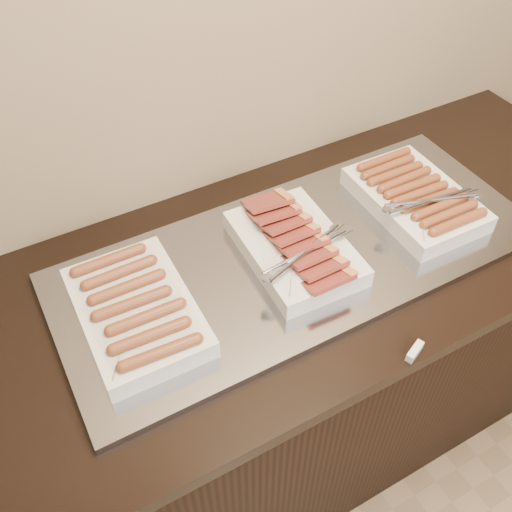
{
  "coord_description": "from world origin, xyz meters",
  "views": [
    {
      "loc": [
        -0.54,
        1.33,
        1.92
      ],
      "look_at": [
        -0.1,
        2.13,
        0.97
      ],
      "focal_mm": 40.0,
      "sensor_mm": 36.0,
      "label": 1
    }
  ],
  "objects_px": {
    "warming_tray": "(299,255)",
    "dish_center": "(295,246)",
    "dish_right": "(416,198)",
    "dish_left": "(136,310)",
    "counter": "(284,363)"
  },
  "relations": [
    {
      "from": "counter",
      "to": "dish_left",
      "type": "xyz_separation_m",
      "value": [
        -0.39,
        0.0,
        0.5
      ]
    },
    {
      "from": "dish_right",
      "to": "dish_left",
      "type": "bearing_deg",
      "value": -179.23
    },
    {
      "from": "counter",
      "to": "warming_tray",
      "type": "height_order",
      "value": "warming_tray"
    },
    {
      "from": "dish_center",
      "to": "warming_tray",
      "type": "bearing_deg",
      "value": 16.52
    },
    {
      "from": "dish_center",
      "to": "dish_right",
      "type": "distance_m",
      "value": 0.37
    },
    {
      "from": "dish_left",
      "to": "dish_center",
      "type": "distance_m",
      "value": 0.4
    },
    {
      "from": "warming_tray",
      "to": "dish_left",
      "type": "relative_size",
      "value": 3.37
    },
    {
      "from": "warming_tray",
      "to": "dish_center",
      "type": "relative_size",
      "value": 3.31
    },
    {
      "from": "counter",
      "to": "dish_center",
      "type": "xyz_separation_m",
      "value": [
        0.01,
        -0.0,
        0.5
      ]
    },
    {
      "from": "dish_left",
      "to": "dish_right",
      "type": "relative_size",
      "value": 1.0
    },
    {
      "from": "warming_tray",
      "to": "dish_left",
      "type": "bearing_deg",
      "value": 180.0
    },
    {
      "from": "warming_tray",
      "to": "dish_right",
      "type": "height_order",
      "value": "dish_right"
    },
    {
      "from": "warming_tray",
      "to": "dish_right",
      "type": "xyz_separation_m",
      "value": [
        0.36,
        -0.0,
        0.04
      ]
    },
    {
      "from": "counter",
      "to": "dish_right",
      "type": "relative_size",
      "value": 5.81
    },
    {
      "from": "counter",
      "to": "dish_center",
      "type": "relative_size",
      "value": 5.69
    }
  ]
}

